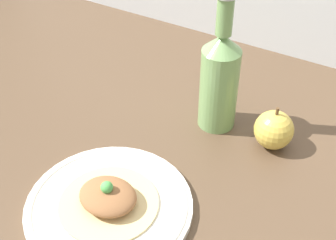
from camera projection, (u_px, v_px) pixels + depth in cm
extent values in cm
cube|color=brown|center=(164.00, 175.00, 92.41)|extent=(180.00, 110.00, 4.00)
cylinder|color=silver|center=(109.00, 207.00, 82.81)|extent=(29.74, 29.74, 1.37)
torus|color=silver|center=(109.00, 205.00, 82.50)|extent=(28.32, 28.32, 0.96)
cylinder|color=#D6BC7F|center=(109.00, 203.00, 82.24)|extent=(17.74, 17.74, 0.40)
ellipsoid|color=brown|center=(108.00, 196.00, 81.05)|extent=(10.50, 8.92, 3.33)
sphere|color=#4CA34C|center=(107.00, 187.00, 79.58)|extent=(2.18, 2.18, 2.18)
cylinder|color=#729E5B|center=(219.00, 89.00, 96.07)|extent=(7.97, 7.97, 18.06)
cone|color=#729E5B|center=(223.00, 43.00, 89.17)|extent=(7.97, 7.97, 3.58)
cylinder|color=#729E5B|center=(225.00, 16.00, 85.61)|extent=(3.19, 3.19, 7.60)
sphere|color=gold|center=(274.00, 130.00, 93.79)|extent=(8.03, 8.03, 8.03)
cylinder|color=brown|center=(277.00, 112.00, 90.82)|extent=(0.64, 0.64, 1.81)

